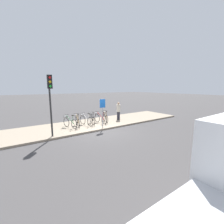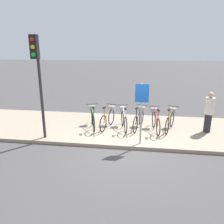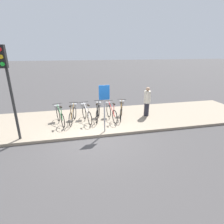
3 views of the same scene
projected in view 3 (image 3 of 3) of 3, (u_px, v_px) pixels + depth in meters
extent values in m
plane|color=#423F3F|center=(97.00, 138.00, 7.36)|extent=(120.00, 120.00, 0.00)
cube|color=gray|center=(92.00, 120.00, 9.03)|extent=(17.52, 3.67, 0.12)
torus|color=black|center=(63.00, 121.00, 7.97)|extent=(0.23, 0.64, 0.66)
torus|color=black|center=(58.00, 114.00, 8.72)|extent=(0.23, 0.64, 0.66)
cylinder|color=#267238|center=(60.00, 112.00, 8.26)|extent=(0.30, 0.89, 0.56)
cylinder|color=#267238|center=(61.00, 114.00, 7.98)|extent=(0.04, 0.04, 0.59)
cube|color=black|center=(61.00, 107.00, 7.87)|extent=(0.13, 0.21, 0.04)
cylinder|color=#262626|center=(57.00, 104.00, 8.53)|extent=(0.45, 0.16, 0.02)
cube|color=gray|center=(57.00, 107.00, 8.63)|extent=(0.29, 0.26, 0.18)
torus|color=black|center=(71.00, 119.00, 8.10)|extent=(0.17, 0.65, 0.66)
torus|color=black|center=(75.00, 113.00, 8.95)|extent=(0.17, 0.65, 0.66)
cylinder|color=olive|center=(72.00, 111.00, 8.43)|extent=(0.23, 0.91, 0.56)
cylinder|color=olive|center=(71.00, 113.00, 8.11)|extent=(0.04, 0.04, 0.59)
cube|color=black|center=(70.00, 106.00, 8.01)|extent=(0.11, 0.21, 0.04)
cylinder|color=#262626|center=(74.00, 102.00, 8.76)|extent=(0.45, 0.12, 0.02)
cube|color=gray|center=(74.00, 106.00, 8.87)|extent=(0.28, 0.25, 0.18)
torus|color=black|center=(90.00, 118.00, 8.23)|extent=(0.18, 0.65, 0.66)
torus|color=black|center=(84.00, 112.00, 9.00)|extent=(0.18, 0.65, 0.66)
cylinder|color=silver|center=(87.00, 110.00, 8.53)|extent=(0.24, 0.91, 0.56)
cylinder|color=silver|center=(89.00, 112.00, 8.24)|extent=(0.04, 0.04, 0.59)
cube|color=black|center=(88.00, 105.00, 8.13)|extent=(0.11, 0.21, 0.04)
cylinder|color=#262626|center=(84.00, 102.00, 8.82)|extent=(0.45, 0.13, 0.02)
cube|color=gray|center=(84.00, 105.00, 8.92)|extent=(0.28, 0.25, 0.18)
torus|color=black|center=(97.00, 117.00, 8.40)|extent=(0.19, 0.65, 0.66)
torus|color=black|center=(99.00, 111.00, 9.25)|extent=(0.19, 0.65, 0.66)
cylinder|color=black|center=(98.00, 109.00, 8.74)|extent=(0.25, 0.90, 0.56)
cylinder|color=black|center=(97.00, 110.00, 8.42)|extent=(0.04, 0.04, 0.59)
cube|color=black|center=(97.00, 104.00, 8.31)|extent=(0.12, 0.21, 0.04)
cylinder|color=#262626|center=(98.00, 101.00, 9.07)|extent=(0.45, 0.13, 0.02)
cube|color=gray|center=(99.00, 104.00, 9.18)|extent=(0.28, 0.25, 0.18)
torus|color=black|center=(115.00, 117.00, 8.43)|extent=(0.13, 0.66, 0.66)
torus|color=black|center=(109.00, 111.00, 9.23)|extent=(0.13, 0.66, 0.66)
cylinder|color=red|center=(112.00, 109.00, 8.74)|extent=(0.16, 0.92, 0.56)
cylinder|color=red|center=(114.00, 110.00, 8.44)|extent=(0.04, 0.04, 0.59)
cube|color=black|center=(114.00, 104.00, 8.33)|extent=(0.10, 0.21, 0.04)
cylinder|color=#262626|center=(109.00, 101.00, 9.04)|extent=(0.46, 0.09, 0.02)
cube|color=gray|center=(108.00, 104.00, 9.15)|extent=(0.27, 0.23, 0.18)
torus|color=black|center=(121.00, 115.00, 8.63)|extent=(0.24, 0.64, 0.66)
torus|color=black|center=(122.00, 109.00, 9.48)|extent=(0.24, 0.64, 0.66)
cylinder|color=olive|center=(121.00, 107.00, 8.97)|extent=(0.32, 0.89, 0.56)
cylinder|color=olive|center=(121.00, 109.00, 8.65)|extent=(0.04, 0.04, 0.59)
cube|color=black|center=(121.00, 103.00, 8.54)|extent=(0.13, 0.21, 0.04)
cylinder|color=#262626|center=(122.00, 99.00, 9.29)|extent=(0.44, 0.17, 0.02)
cube|color=gray|center=(122.00, 102.00, 9.40)|extent=(0.29, 0.26, 0.18)
cylinder|color=#23232D|center=(146.00, 109.00, 9.40)|extent=(0.26, 0.26, 0.72)
cylinder|color=beige|center=(147.00, 97.00, 9.17)|extent=(0.34, 0.34, 0.64)
sphere|color=tan|center=(148.00, 89.00, 9.03)|extent=(0.21, 0.21, 0.21)
cylinder|color=#2D2D2D|center=(12.00, 96.00, 6.44)|extent=(0.10, 0.10, 3.54)
cube|color=black|center=(2.00, 57.00, 5.81)|extent=(0.24, 0.20, 0.75)
sphere|color=red|center=(0.00, 49.00, 5.64)|extent=(0.14, 0.14, 0.14)
sphere|color=gold|center=(1.00, 57.00, 5.72)|extent=(0.14, 0.14, 0.14)
sphere|color=green|center=(3.00, 64.00, 5.80)|extent=(0.14, 0.14, 0.14)
cylinder|color=#99999E|center=(104.00, 109.00, 7.33)|extent=(0.06, 0.06, 2.05)
cube|color=#1959B2|center=(104.00, 93.00, 7.07)|extent=(0.44, 0.03, 0.60)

